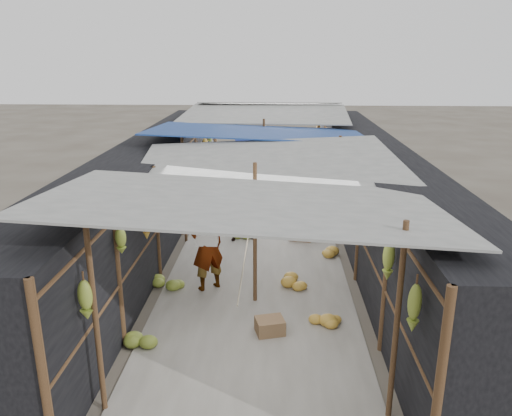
# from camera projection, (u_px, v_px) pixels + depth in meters

# --- Properties ---
(ground) EXTENTS (80.00, 80.00, 0.00)m
(ground) POSITION_uv_depth(u_px,v_px,m) (245.00, 413.00, 6.33)
(ground) COLOR #6B6356
(ground) RESTS_ON ground
(aisle_slab) EXTENTS (3.60, 16.00, 0.02)m
(aisle_slab) POSITION_uv_depth(u_px,v_px,m) (261.00, 235.00, 12.53)
(aisle_slab) COLOR #9E998E
(aisle_slab) RESTS_ON ground
(stall_left) EXTENTS (1.40, 15.00, 2.30)m
(stall_left) POSITION_uv_depth(u_px,v_px,m) (152.00, 190.00, 12.30)
(stall_left) COLOR black
(stall_left) RESTS_ON ground
(stall_right) EXTENTS (1.40, 15.00, 2.30)m
(stall_right) POSITION_uv_depth(u_px,v_px,m) (372.00, 192.00, 12.09)
(stall_right) COLOR black
(stall_right) RESTS_ON ground
(crate_near) EXTENTS (0.52, 0.46, 0.27)m
(crate_near) POSITION_uv_depth(u_px,v_px,m) (270.00, 326.00, 8.07)
(crate_near) COLOR #906D49
(crate_near) RESTS_ON ground
(crate_mid) EXTENTS (0.62, 0.53, 0.33)m
(crate_mid) POSITION_uv_depth(u_px,v_px,m) (301.00, 233.00, 12.18)
(crate_mid) COLOR #906D49
(crate_mid) RESTS_ON ground
(crate_back) EXTENTS (0.41, 0.34, 0.26)m
(crate_back) POSITION_uv_depth(u_px,v_px,m) (258.00, 187.00, 16.56)
(crate_back) COLOR #906D49
(crate_back) RESTS_ON ground
(black_basin) EXTENTS (0.54, 0.54, 0.16)m
(black_basin) POSITION_uv_depth(u_px,v_px,m) (317.00, 206.00, 14.64)
(black_basin) COLOR black
(black_basin) RESTS_ON ground
(vendor_elderly) EXTENTS (0.78, 0.72, 1.78)m
(vendor_elderly) POSITION_uv_depth(u_px,v_px,m) (207.00, 246.00, 9.40)
(vendor_elderly) COLOR white
(vendor_elderly) RESTS_ON ground
(shopper_blue) EXTENTS (0.84, 0.73, 1.49)m
(shopper_blue) POSITION_uv_depth(u_px,v_px,m) (246.00, 211.00, 11.96)
(shopper_blue) COLOR #213AA5
(shopper_blue) RESTS_ON ground
(vendor_seated) EXTENTS (0.31, 0.51, 0.78)m
(vendor_seated) POSITION_uv_depth(u_px,v_px,m) (286.00, 180.00, 16.37)
(vendor_seated) COLOR #504A45
(vendor_seated) RESTS_ON ground
(market_canopy) EXTENTS (5.62, 15.20, 2.77)m
(market_canopy) POSITION_uv_depth(u_px,v_px,m) (263.00, 137.00, 12.16)
(market_canopy) COLOR brown
(market_canopy) RESTS_ON ground
(hanging_bananas) EXTENTS (3.96, 13.81, 0.83)m
(hanging_bananas) POSITION_uv_depth(u_px,v_px,m) (265.00, 172.00, 12.00)
(hanging_bananas) COLOR olive
(hanging_bananas) RESTS_ON ground
(floor_bananas) EXTENTS (3.89, 10.02, 0.33)m
(floor_bananas) POSITION_uv_depth(u_px,v_px,m) (257.00, 235.00, 12.13)
(floor_bananas) COLOR gold
(floor_bananas) RESTS_ON ground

